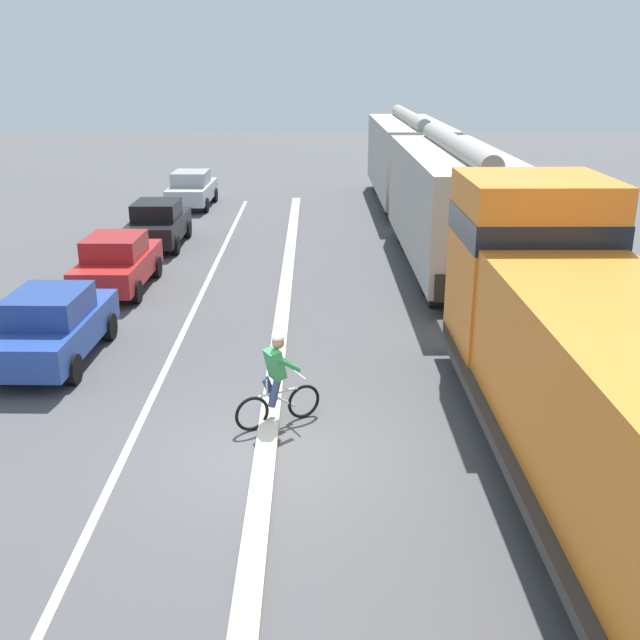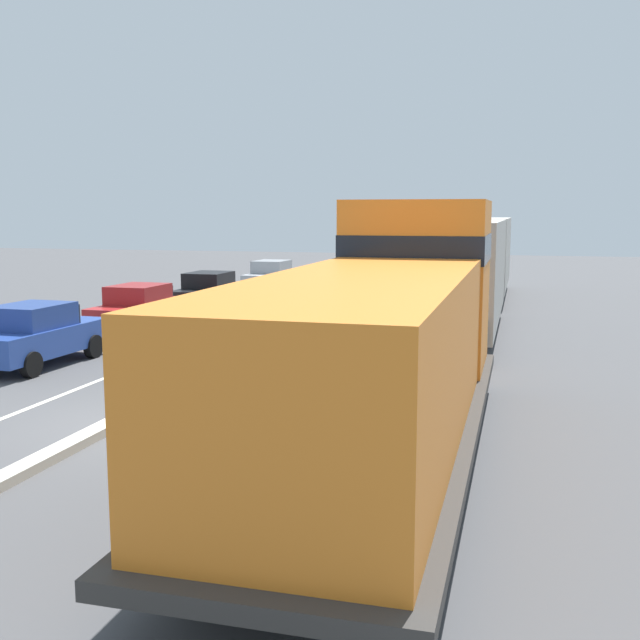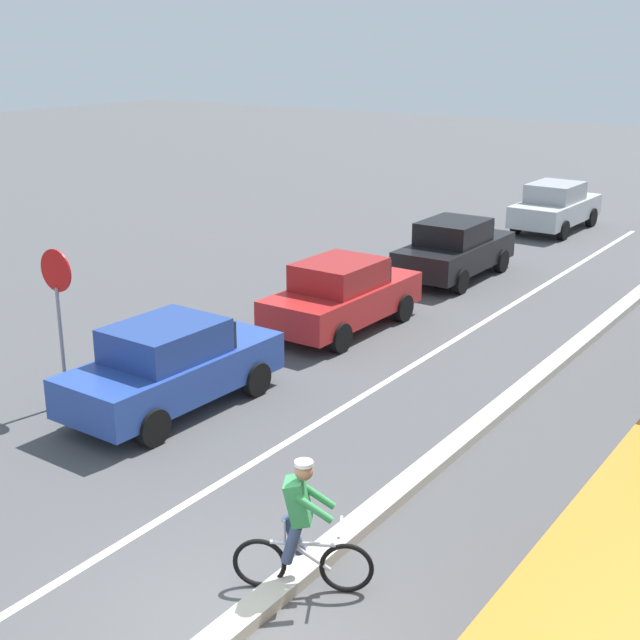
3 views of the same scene
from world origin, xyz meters
TOP-DOWN VIEW (x-y plane):
  - ground_plane at (0.00, 0.00)m, footprint 120.00×120.00m
  - median_curb at (0.00, 6.00)m, footprint 0.36×36.00m
  - lane_stripe at (-2.40, 6.00)m, footprint 0.14×36.00m
  - parked_car_blue at (-4.91, 4.21)m, footprint 1.93×4.25m
  - parked_car_red at (-4.84, 9.64)m, footprint 1.89×4.23m
  - parked_car_black at (-4.73, 15.08)m, footprint 1.84×4.20m
  - parked_car_silver at (-4.69, 22.65)m, footprint 1.92×4.24m
  - cyclist at (0.15, 1.06)m, footprint 1.53×0.87m
  - stop_sign at (-6.62, 3.26)m, footprint 0.76×0.08m

SIDE VIEW (x-z plane):
  - ground_plane at x=0.00m, z-range 0.00..0.00m
  - lane_stripe at x=-2.40m, z-range 0.00..0.01m
  - median_curb at x=0.00m, z-range 0.00..0.16m
  - parked_car_blue at x=-4.91m, z-range 0.01..1.63m
  - parked_car_red at x=-4.84m, z-range 0.01..1.63m
  - parked_car_black at x=-4.73m, z-range 0.01..1.63m
  - parked_car_silver at x=-4.69m, z-range 0.01..1.63m
  - cyclist at x=0.15m, z-range -0.04..1.67m
  - stop_sign at x=-6.62m, z-range 0.58..3.46m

